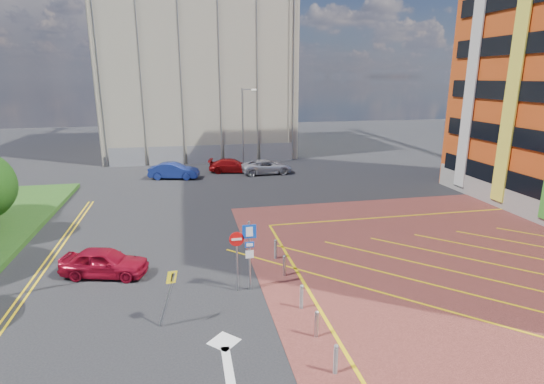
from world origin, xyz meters
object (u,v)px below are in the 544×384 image
object	(u,v)px
sign_cluster	(245,249)
warning_sign	(169,291)
car_blue_back	(174,171)
car_red_back	(232,166)
car_silver_back	(267,167)
car_red_left	(104,262)
lamp_back	(244,124)

from	to	relation	value
sign_cluster	warning_sign	world-z (taller)	sign_cluster
sign_cluster	car_blue_back	xyz separation A→B (m)	(-3.40, 22.44, -1.21)
car_red_back	car_silver_back	xyz separation A→B (m)	(3.23, -1.28, 0.02)
car_red_left	car_silver_back	xyz separation A→B (m)	(11.70, 19.99, -0.00)
lamp_back	car_blue_back	size ratio (longest dim) A/B	1.78
car_silver_back	sign_cluster	bearing A→B (deg)	165.32
lamp_back	warning_sign	bearing A→B (deg)	-103.40
warning_sign	car_blue_back	bearing A→B (deg)	90.55
sign_cluster	car_red_left	distance (m)	7.00
sign_cluster	car_silver_back	distance (m)	23.45
car_red_left	car_blue_back	world-z (taller)	car_blue_back
car_red_back	car_red_left	bearing A→B (deg)	170.12
car_blue_back	sign_cluster	bearing A→B (deg)	-158.39
car_red_left	warning_sign	bearing A→B (deg)	-132.68
sign_cluster	lamp_back	bearing A→B (deg)	82.03
sign_cluster	warning_sign	bearing A→B (deg)	-145.77
warning_sign	car_silver_back	xyz separation A→B (m)	(8.56, 24.93, -0.75)
warning_sign	car_red_left	bearing A→B (deg)	122.40
car_red_left	car_blue_back	distance (m)	19.86
car_blue_back	car_silver_back	world-z (taller)	car_blue_back
lamp_back	car_blue_back	xyz separation A→B (m)	(-7.18, -4.58, -3.62)
warning_sign	car_silver_back	size ratio (longest dim) A/B	0.46
lamp_back	car_red_left	distance (m)	26.50
lamp_back	sign_cluster	world-z (taller)	lamp_back
warning_sign	car_blue_back	distance (m)	24.60
warning_sign	car_red_back	bearing A→B (deg)	78.50
sign_cluster	car_red_back	xyz separation A→B (m)	(2.17, 24.06, -1.29)
car_red_left	car_red_back	distance (m)	22.90
lamp_back	car_red_left	world-z (taller)	lamp_back
lamp_back	car_red_left	size ratio (longest dim) A/B	2.00
car_red_left	car_silver_back	world-z (taller)	same
car_red_left	car_silver_back	size ratio (longest dim) A/B	0.82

